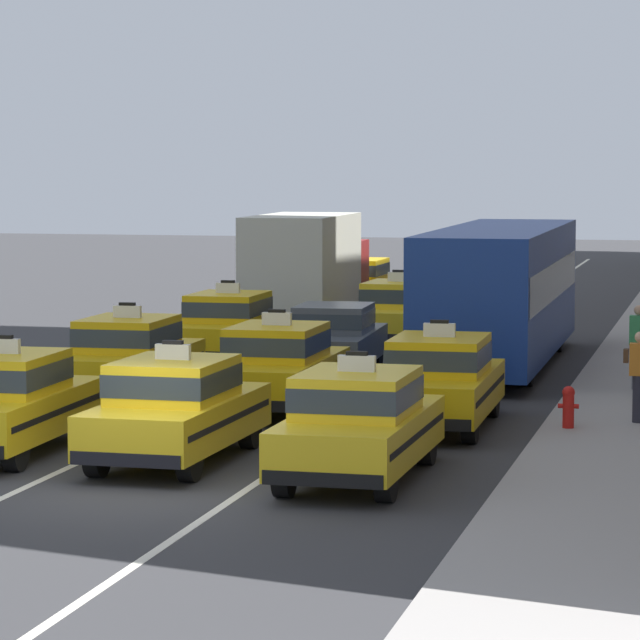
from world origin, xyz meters
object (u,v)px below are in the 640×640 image
Objects in this scene: taxi_left_nearest at (6,400)px; taxi_left_second at (129,356)px; taxi_left_third at (229,326)px; taxi_right_nearest at (358,423)px; taxi_center_nearest at (176,408)px; taxi_right_second at (440,380)px; box_truck_left_fourth at (308,268)px; taxi_center_fourth at (400,311)px; sedan_center_fifth at (434,294)px; pedestrian_trailing at (640,376)px; taxi_center_sixth at (460,281)px; fire_hydrant at (568,405)px; taxi_center_second at (278,365)px; taxi_left_fifth at (358,284)px; pedestrian_near_crosswalk at (638,347)px; bus_right_third at (500,288)px; sedan_center_third at (334,337)px.

taxi_left_second is at bearing 91.87° from taxi_left_nearest.
taxi_left_third is 15.15m from taxi_right_nearest.
taxi_center_nearest is 1.00× the size of taxi_right_second.
box_truck_left_fourth is (0.16, 14.05, 0.90)m from taxi_left_second.
sedan_center_fifth is at bearing 91.82° from taxi_center_fourth.
pedestrian_trailing is at bearing 26.15° from taxi_left_nearest.
taxi_left_second is 22.82m from taxi_center_sixth.
box_truck_left_fourth reaches higher than fire_hydrant.
taxi_left_second is 3.38m from taxi_center_second.
taxi_left_fifth is 1.00× the size of taxi_right_second.
taxi_right_second reaches higher than pedestrian_near_crosswalk.
taxi_left_second is 2.68× the size of pedestrian_near_crosswalk.
taxi_left_nearest is 12.89m from taxi_left_third.
taxi_left_second is (-0.21, 6.42, 0.00)m from taxi_left_nearest.
taxi_left_nearest reaches higher than pedestrian_near_crosswalk.
taxi_left_third reaches higher than fire_hydrant.
pedestrian_near_crosswalk is at bearing -20.42° from taxi_left_third.
box_truck_left_fourth is at bearing 90.15° from taxi_left_nearest.
taxi_center_fourth reaches higher than fire_hydrant.
taxi_left_third is 1.00× the size of taxi_center_nearest.
taxi_center_second is 1.05× the size of sedan_center_fifth.
box_truck_left_fourth is 14.79m from pedestrian_near_crosswalk.
taxi_right_second is at bearing -53.15° from taxi_left_third.
box_truck_left_fourth is 22.32m from taxi_right_nearest.
pedestrian_trailing is at bearing -67.47° from bus_right_third.
box_truck_left_fourth is 6.65m from taxi_left_fifth.
taxi_center_fourth is 0.99× the size of taxi_center_sixth.
pedestrian_trailing is at bearing -42.12° from sedan_center_third.
sedan_center_third is (-0.21, 5.57, -0.03)m from taxi_center_second.
taxi_center_sixth is 1.01× the size of taxi_right_nearest.
taxi_right_second is at bearing 51.51° from taxi_center_nearest.
pedestrian_near_crosswalk is at bearing -15.85° from sedan_center_third.
taxi_center_sixth is (-0.03, 5.14, 0.03)m from sedan_center_fifth.
taxi_center_sixth reaches higher than fire_hydrant.
taxi_left_fifth is 24.74m from fire_hydrant.
box_truck_left_fourth reaches higher than sedan_center_third.
taxi_left_fifth and taxi_center_nearest have the same top height.
taxi_center_nearest and taxi_center_second have the same top height.
taxi_center_sixth is at bearing 106.16° from pedestrian_trailing.
taxi_center_fourth is at bearing 79.98° from taxi_left_nearest.
taxi_center_sixth reaches higher than sedan_center_fifth.
taxi_left_second is 17.75m from sedan_center_fifth.
taxi_left_second is at bearing -163.72° from pedestrian_near_crosswalk.
taxi_center_second is 6.26× the size of fire_hydrant.
taxi_left_second is at bearing 164.44° from fire_hydrant.
taxi_left_third is 2.68× the size of pedestrian_near_crosswalk.
pedestrian_near_crosswalk is (9.67, -3.60, 0.13)m from taxi_left_third.
sedan_center_fifth is 2.70× the size of pedestrian_trailing.
pedestrian_near_crosswalk is (9.66, -11.18, -0.77)m from box_truck_left_fourth.
taxi_left_nearest and taxi_right_second have the same top height.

